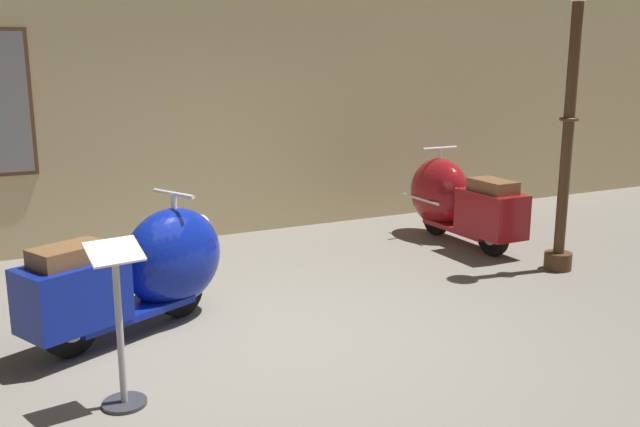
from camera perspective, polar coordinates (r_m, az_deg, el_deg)
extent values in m
plane|color=slate|center=(5.38, -2.42, -10.63)|extent=(60.00, 60.00, 0.00)
cube|color=#CCB784|center=(8.29, -12.72, 8.76)|extent=(18.00, 0.20, 3.22)
cylinder|color=black|center=(5.94, -11.60, -6.37)|extent=(0.43, 0.26, 0.44)
cylinder|color=silver|center=(5.94, -11.60, -6.37)|extent=(0.22, 0.18, 0.20)
cylinder|color=black|center=(5.38, -20.15, -8.94)|extent=(0.43, 0.26, 0.44)
cylinder|color=silver|center=(5.38, -20.15, -8.94)|extent=(0.22, 0.18, 0.20)
cube|color=navy|center=(5.65, -15.63, -7.82)|extent=(1.11, 0.79, 0.05)
ellipsoid|color=navy|center=(5.81, -12.14, -3.59)|extent=(1.07, 0.90, 0.83)
cube|color=navy|center=(5.32, -19.94, -6.41)|extent=(0.86, 0.71, 0.48)
cube|color=brown|center=(5.23, -20.19, -3.24)|extent=(0.60, 0.50, 0.13)
sphere|color=silver|center=(5.95, -9.98, -0.86)|extent=(0.16, 0.16, 0.16)
cylinder|color=silver|center=(5.74, -12.07, 0.13)|extent=(0.05, 0.05, 0.31)
cylinder|color=silver|center=(5.71, -12.14, 1.63)|extent=(0.23, 0.45, 0.03)
cylinder|color=black|center=(8.65, 9.66, -0.28)|extent=(0.09, 0.45, 0.45)
cylinder|color=silver|center=(8.65, 9.66, -0.28)|extent=(0.11, 0.20, 0.20)
cylinder|color=black|center=(7.84, 14.22, -1.81)|extent=(0.09, 0.45, 0.45)
cylinder|color=silver|center=(7.84, 14.22, -1.81)|extent=(0.11, 0.20, 0.20)
cube|color=maroon|center=(8.24, 11.82, -1.16)|extent=(0.40, 1.06, 0.06)
ellipsoid|color=maroon|center=(8.54, 9.96, 1.73)|extent=(0.58, 0.94, 0.85)
cube|color=maroon|center=(7.82, 14.11, 0.00)|extent=(0.45, 0.76, 0.49)
cube|color=brown|center=(7.76, 14.23, 2.25)|extent=(0.31, 0.54, 0.13)
sphere|color=silver|center=(8.75, 8.79, 3.58)|extent=(0.17, 0.17, 0.17)
cylinder|color=silver|center=(8.50, 9.92, 4.34)|extent=(0.05, 0.05, 0.31)
cylinder|color=silver|center=(8.48, 9.96, 5.39)|extent=(0.49, 0.04, 0.04)
cube|color=silver|center=(8.38, 8.38, 1.20)|extent=(0.01, 0.75, 0.03)
cylinder|color=#472D19|center=(7.54, 19.24, -3.76)|extent=(0.28, 0.28, 0.18)
cylinder|color=#472D19|center=(7.30, 20.00, 6.42)|extent=(0.11, 0.11, 2.51)
torus|color=#472D19|center=(7.29, 20.07, 7.40)|extent=(0.19, 0.19, 0.04)
cylinder|color=#333338|center=(4.64, -16.00, -14.96)|extent=(0.28, 0.28, 0.02)
cylinder|color=#A5A5AD|center=(4.44, -16.38, -9.30)|extent=(0.04, 0.04, 0.96)
cube|color=silver|center=(4.28, -16.80, -3.07)|extent=(0.35, 0.27, 0.12)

